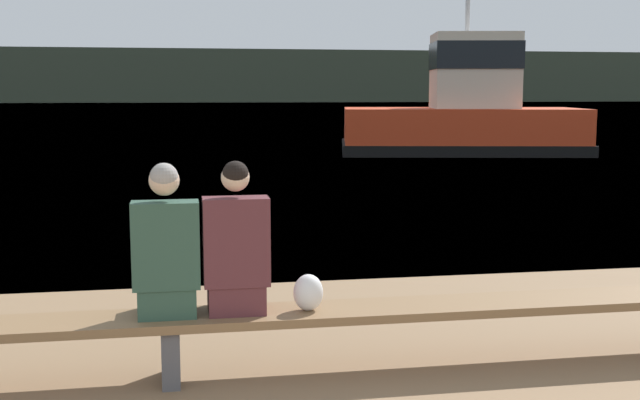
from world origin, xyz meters
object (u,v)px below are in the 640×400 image
at_px(person_right, 236,250).
at_px(tugboat_red, 465,116).
at_px(person_left, 166,252).
at_px(bench_main, 170,327).
at_px(shopping_bag, 308,293).

distance_m(person_right, tugboat_red, 20.78).
bearing_deg(person_left, bench_main, -17.06).
distance_m(shopping_bag, tugboat_red, 20.62).
height_order(shopping_bag, tugboat_red, tugboat_red).
distance_m(bench_main, person_right, 0.68).
distance_m(person_left, shopping_bag, 1.01).
bearing_deg(shopping_bag, tugboat_red, 66.87).
distance_m(person_left, person_right, 0.47).
bearing_deg(shopping_bag, person_left, 178.24).
bearing_deg(person_left, person_right, 0.03).
bearing_deg(tugboat_red, shopping_bag, 168.16).
height_order(person_right, tugboat_red, tugboat_red).
bearing_deg(person_right, shopping_bag, -3.46).
xyz_separation_m(person_right, shopping_bag, (0.49, -0.03, -0.31)).
bearing_deg(person_right, bench_main, -179.36).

